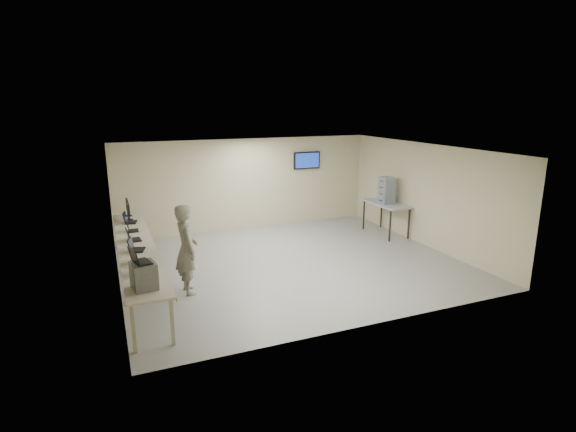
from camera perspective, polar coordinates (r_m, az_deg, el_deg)
name	(u,v)px	position (r m, az deg, el deg)	size (l,w,h in m)	color
room	(292,207)	(10.87, 0.45, 1.18)	(8.01, 7.01, 2.81)	gray
workbench	(137,248)	(10.17, -18.61, -3.93)	(0.76, 6.00, 0.90)	beige
equipment_box	(144,276)	(7.75, -17.84, -7.23)	(0.37, 0.43, 0.44)	slate
laptop_on_box	(139,259)	(7.65, -18.38, -5.26)	(0.33, 0.37, 0.26)	black
laptop_0	(142,270)	(8.46, -18.06, -6.53)	(0.32, 0.37, 0.26)	black
laptop_1	(138,259)	(9.03, -18.49, -5.19)	(0.44, 0.47, 0.31)	black
laptop_2	(135,247)	(9.77, -18.89, -3.79)	(0.38, 0.42, 0.28)	black
laptop_3	(132,237)	(10.50, -19.22, -2.59)	(0.32, 0.38, 0.28)	black
laptop_4	(131,229)	(11.25, -19.32, -1.53)	(0.27, 0.33, 0.25)	black
laptop_5	(129,220)	(12.05, -19.59, -0.49)	(0.37, 0.42, 0.29)	black
monitor_near	(128,210)	(12.31, -19.61, 0.74)	(0.20, 0.45, 0.45)	black
monitor_far	(127,206)	(12.74, -19.74, 1.20)	(0.21, 0.46, 0.46)	black
soldier	(187,249)	(9.46, -12.76, -4.14)	(0.69, 0.45, 1.88)	#5F6556
side_table	(386,205)	(13.69, 12.36, 1.34)	(0.75, 1.60, 0.96)	#A1A4AA
storage_bins	(386,190)	(13.59, 12.39, 3.22)	(0.37, 0.41, 0.78)	#82909F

